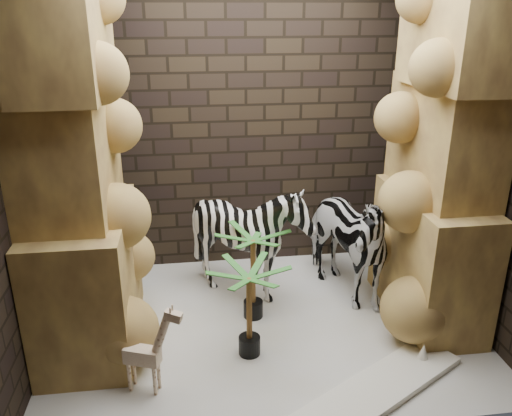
{
  "coord_description": "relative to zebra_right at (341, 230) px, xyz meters",
  "views": [
    {
      "loc": [
        -0.59,
        -3.75,
        2.54
      ],
      "look_at": [
        -0.05,
        0.15,
        1.01
      ],
      "focal_mm": 36.59,
      "sensor_mm": 36.0,
      "label": 1
    }
  ],
  "objects": [
    {
      "name": "floor",
      "position": [
        -0.75,
        -0.4,
        -0.66
      ],
      "size": [
        3.5,
        3.5,
        0.0
      ],
      "primitive_type": "plane",
      "color": "silver",
      "rests_on": "ground"
    },
    {
      "name": "wall_back",
      "position": [
        -0.75,
        0.85,
        0.84
      ],
      "size": [
        3.5,
        0.0,
        3.5
      ],
      "primitive_type": "plane",
      "rotation": [
        1.57,
        0.0,
        0.0
      ],
      "color": "black",
      "rests_on": "ground"
    },
    {
      "name": "wall_front",
      "position": [
        -0.75,
        -1.65,
        0.84
      ],
      "size": [
        3.5,
        0.0,
        3.5
      ],
      "primitive_type": "plane",
      "rotation": [
        -1.57,
        0.0,
        0.0
      ],
      "color": "black",
      "rests_on": "ground"
    },
    {
      "name": "wall_left",
      "position": [
        -2.5,
        -0.4,
        0.84
      ],
      "size": [
        0.0,
        3.0,
        3.0
      ],
      "primitive_type": "plane",
      "rotation": [
        1.57,
        0.0,
        1.57
      ],
      "color": "black",
      "rests_on": "ground"
    },
    {
      "name": "wall_right",
      "position": [
        1.0,
        -0.4,
        0.84
      ],
      "size": [
        0.0,
        3.0,
        3.0
      ],
      "primitive_type": "plane",
      "rotation": [
        1.57,
        0.0,
        -1.57
      ],
      "color": "black",
      "rests_on": "ground"
    },
    {
      "name": "rock_pillar_left",
      "position": [
        -2.15,
        -0.4,
        0.84
      ],
      "size": [
        0.68,
        1.3,
        3.0
      ],
      "primitive_type": null,
      "color": "#DDBB5C",
      "rests_on": "floor"
    },
    {
      "name": "rock_pillar_right",
      "position": [
        0.67,
        -0.4,
        0.84
      ],
      "size": [
        0.58,
        1.25,
        3.0
      ],
      "primitive_type": null,
      "color": "#DDBB5C",
      "rests_on": "floor"
    },
    {
      "name": "zebra_right",
      "position": [
        0.0,
        0.0,
        0.0
      ],
      "size": [
        0.93,
        1.25,
        1.32
      ],
      "primitive_type": "imported",
      "rotation": [
        0.0,
        0.0,
        0.33
      ],
      "color": "white",
      "rests_on": "floor"
    },
    {
      "name": "zebra_left",
      "position": [
        -0.83,
        0.06,
        -0.13
      ],
      "size": [
        1.0,
        1.22,
        1.06
      ],
      "primitive_type": "imported",
      "rotation": [
        0.0,
        0.0,
        0.05
      ],
      "color": "white",
      "rests_on": "floor"
    },
    {
      "name": "giraffe_toy",
      "position": [
        -1.71,
        -1.09,
        -0.3
      ],
      "size": [
        0.4,
        0.25,
        0.73
      ],
      "primitive_type": null,
      "rotation": [
        0.0,
        0.0,
        -0.36
      ],
      "color": "beige",
      "rests_on": "floor"
    },
    {
      "name": "palm_front",
      "position": [
        -0.83,
        -0.26,
        -0.25
      ],
      "size": [
        0.36,
        0.36,
        0.83
      ],
      "primitive_type": null,
      "color": "#2B6E25",
      "rests_on": "floor"
    },
    {
      "name": "palm_back",
      "position": [
        -0.93,
        -0.78,
        -0.28
      ],
      "size": [
        0.36,
        0.36,
        0.77
      ],
      "primitive_type": null,
      "color": "#2B6E25",
      "rests_on": "floor"
    },
    {
      "name": "surfboard",
      "position": [
        -0.09,
        -1.35,
        -0.64
      ],
      "size": [
        1.48,
        1.08,
        0.05
      ],
      "primitive_type": "cube",
      "rotation": [
        0.0,
        0.0,
        0.53
      ],
      "color": "white",
      "rests_on": "floor"
    }
  ]
}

